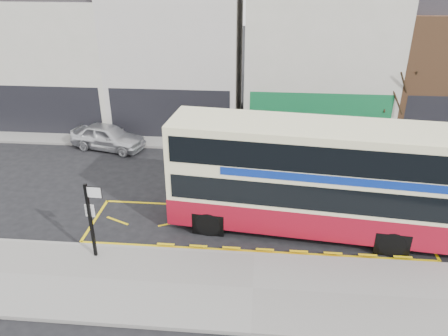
# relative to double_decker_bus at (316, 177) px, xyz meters

# --- Properties ---
(ground) EXTENTS (120.00, 120.00, 0.00)m
(ground) POSITION_rel_double_decker_bus_xyz_m (-2.33, -1.72, -2.45)
(ground) COLOR black
(ground) RESTS_ON ground
(pavement) EXTENTS (40.00, 4.00, 0.15)m
(pavement) POSITION_rel_double_decker_bus_xyz_m (-2.33, -4.02, -2.37)
(pavement) COLOR gray
(pavement) RESTS_ON ground
(kerb) EXTENTS (40.00, 0.15, 0.15)m
(kerb) POSITION_rel_double_decker_bus_xyz_m (-2.33, -2.09, -2.37)
(kerb) COLOR gray
(kerb) RESTS_ON ground
(far_pavement) EXTENTS (50.00, 3.00, 0.15)m
(far_pavement) POSITION_rel_double_decker_bus_xyz_m (-2.33, 9.28, -2.37)
(far_pavement) COLOR gray
(far_pavement) RESTS_ON ground
(road_markings) EXTENTS (14.00, 3.40, 0.01)m
(road_markings) POSITION_rel_double_decker_bus_xyz_m (-2.33, -0.12, -2.44)
(road_markings) COLOR yellow
(road_markings) RESTS_ON ground
(terrace_far_left) EXTENTS (8.00, 8.01, 10.80)m
(terrace_far_left) POSITION_rel_double_decker_bus_xyz_m (-15.83, 13.27, 2.38)
(terrace_far_left) COLOR silver
(terrace_far_left) RESTS_ON ground
(terrace_left) EXTENTS (8.00, 8.01, 11.80)m
(terrace_left) POSITION_rel_double_decker_bus_xyz_m (-7.83, 13.27, 2.88)
(terrace_left) COLOR beige
(terrace_left) RESTS_ON ground
(terrace_green_shop) EXTENTS (9.00, 8.01, 11.30)m
(terrace_green_shop) POSITION_rel_double_decker_bus_xyz_m (1.17, 13.27, 2.63)
(terrace_green_shop) COLOR silver
(terrace_green_shop) RESTS_ON ground
(double_decker_bus) EXTENTS (11.86, 3.86, 4.65)m
(double_decker_bus) POSITION_rel_double_decker_bus_xyz_m (0.00, 0.00, 0.00)
(double_decker_bus) COLOR #F6F0BB
(double_decker_bus) RESTS_ON ground
(bus_stop_post) EXTENTS (0.76, 0.14, 3.05)m
(bus_stop_post) POSITION_rel_double_decker_bus_xyz_m (-8.26, -2.72, -0.46)
(bus_stop_post) COLOR black
(bus_stop_post) RESTS_ON pavement
(car_silver) EXTENTS (4.74, 2.81, 1.51)m
(car_silver) POSITION_rel_double_decker_bus_xyz_m (-11.23, 7.53, -1.69)
(car_silver) COLOR silver
(car_silver) RESTS_ON ground
(car_grey) EXTENTS (4.17, 2.32, 1.30)m
(car_grey) POSITION_rel_double_decker_bus_xyz_m (-1.99, 6.86, -1.79)
(car_grey) COLOR #43444B
(car_grey) RESTS_ON ground
(car_white) EXTENTS (5.18, 2.78, 1.43)m
(car_white) POSITION_rel_double_decker_bus_xyz_m (6.67, 6.66, -1.73)
(car_white) COLOR white
(car_white) RESTS_ON ground
(street_tree_right) EXTENTS (2.73, 2.73, 5.89)m
(street_tree_right) POSITION_rel_double_decker_bus_xyz_m (5.56, 9.92, 1.57)
(street_tree_right) COLOR black
(street_tree_right) RESTS_ON ground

